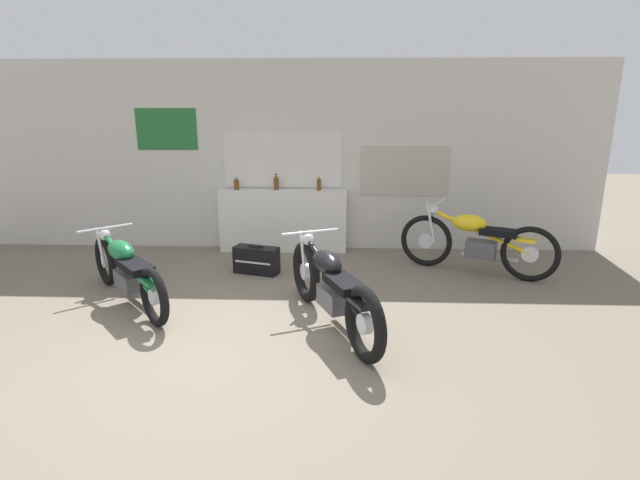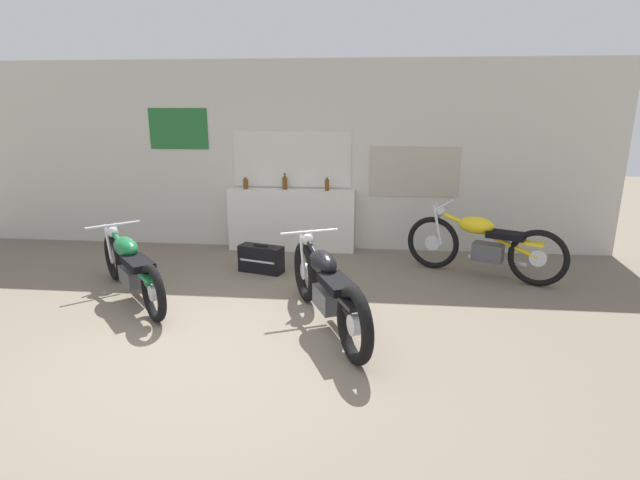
# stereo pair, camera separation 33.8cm
# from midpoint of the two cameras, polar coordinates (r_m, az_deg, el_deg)

# --- Properties ---
(ground_plane) EXTENTS (24.00, 24.00, 0.00)m
(ground_plane) POSITION_cam_midpoint_polar(r_m,az_deg,el_deg) (4.78, -10.10, -12.17)
(ground_plane) COLOR #706656
(wall_back) EXTENTS (10.00, 0.07, 2.80)m
(wall_back) POSITION_cam_midpoint_polar(r_m,az_deg,el_deg) (7.63, -3.48, 9.47)
(wall_back) COLOR beige
(wall_back) RESTS_ON ground_plane
(sill_counter) EXTENTS (1.91, 0.28, 0.93)m
(sill_counter) POSITION_cam_midpoint_polar(r_m,az_deg,el_deg) (7.58, -2.00, 2.29)
(sill_counter) COLOR silver
(sill_counter) RESTS_ON ground_plane
(bottle_leftmost) EXTENTS (0.08, 0.08, 0.20)m
(bottle_leftmost) POSITION_cam_midpoint_polar(r_m,az_deg,el_deg) (7.60, -7.24, 6.48)
(bottle_leftmost) COLOR #5B3814
(bottle_leftmost) RESTS_ON sill_counter
(bottle_left_center) EXTENTS (0.07, 0.07, 0.24)m
(bottle_left_center) POSITION_cam_midpoint_polar(r_m,az_deg,el_deg) (7.52, -2.75, 6.61)
(bottle_left_center) COLOR #5B3814
(bottle_left_center) RESTS_ON sill_counter
(bottle_center) EXTENTS (0.06, 0.06, 0.22)m
(bottle_center) POSITION_cam_midpoint_polar(r_m,az_deg,el_deg) (7.40, 2.13, 6.42)
(bottle_center) COLOR #5B3814
(bottle_center) RESTS_ON sill_counter
(motorcycle_green) EXTENTS (1.50, 1.66, 0.77)m
(motorcycle_green) POSITION_cam_midpoint_polar(r_m,az_deg,el_deg) (6.03, -19.30, -2.86)
(motorcycle_green) COLOR black
(motorcycle_green) RESTS_ON ground_plane
(motorcycle_black) EXTENTS (1.03, 2.04, 0.86)m
(motorcycle_black) POSITION_cam_midpoint_polar(r_m,az_deg,el_deg) (4.98, 2.76, -5.53)
(motorcycle_black) COLOR black
(motorcycle_black) RESTS_ON ground_plane
(motorcycle_yellow) EXTENTS (1.88, 1.00, 0.92)m
(motorcycle_yellow) POSITION_cam_midpoint_polar(r_m,az_deg,el_deg) (6.79, 19.53, -0.44)
(motorcycle_yellow) COLOR black
(motorcycle_yellow) RESTS_ON ground_plane
(hard_case_black) EXTENTS (0.63, 0.38, 0.39)m
(hard_case_black) POSITION_cam_midpoint_polar(r_m,az_deg,el_deg) (6.67, -5.30, -2.18)
(hard_case_black) COLOR black
(hard_case_black) RESTS_ON ground_plane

